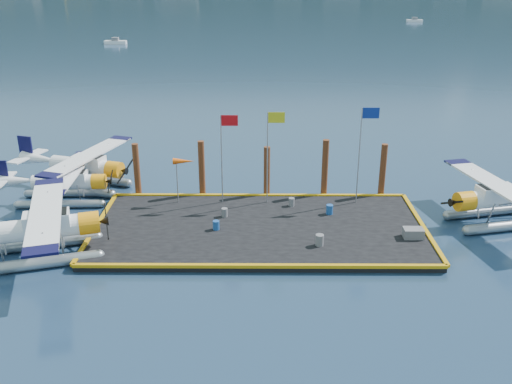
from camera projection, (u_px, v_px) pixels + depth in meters
ground at (260, 232)px, 35.09m from camera, size 4000.00×4000.00×0.00m
dock at (260, 229)px, 35.02m from camera, size 20.00×10.00×0.40m
dock_bumpers at (260, 225)px, 34.91m from camera, size 20.25×10.25×0.18m
seaplane_a at (40, 232)px, 31.36m from camera, size 9.80×10.52×3.75m
seaplane_b at (67, 184)px, 39.00m from camera, size 7.87×8.67×3.09m
seaplane_c at (85, 169)px, 41.40m from camera, size 9.21×9.85×3.53m
seaplane_d at (500, 201)px, 35.73m from camera, size 9.26×10.05×3.56m
drum_0 at (225, 212)px, 36.16m from camera, size 0.40×0.40×0.56m
drum_1 at (320, 240)px, 32.40m from camera, size 0.47×0.47×0.67m
drum_3 at (216, 225)px, 34.38m from camera, size 0.40×0.40×0.56m
drum_4 at (330, 209)px, 36.54m from camera, size 0.44×0.44×0.62m
drum_5 at (291, 202)px, 37.78m from camera, size 0.39×0.39×0.55m
crate at (413, 233)px, 33.36m from camera, size 1.15×0.77×0.58m
flagpole_red at (224, 145)px, 37.01m from camera, size 1.14×0.08×6.00m
flagpole_yellow at (271, 144)px, 36.95m from camera, size 1.14×0.08×6.20m
flagpole_blue at (363, 141)px, 36.86m from camera, size 1.14×0.08×6.50m
windsock at (183, 162)px, 37.45m from camera, size 1.40×0.44×3.12m
piling_0 at (137, 172)px, 39.41m from camera, size 0.44×0.44×4.00m
piling_1 at (202, 170)px, 39.35m from camera, size 0.44×0.44×4.20m
piling_2 at (267, 173)px, 39.40m from camera, size 0.44×0.44×3.80m
piling_3 at (325, 170)px, 39.29m from camera, size 0.44×0.44×4.30m
piling_4 at (383, 172)px, 39.33m from camera, size 0.44×0.44×4.00m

